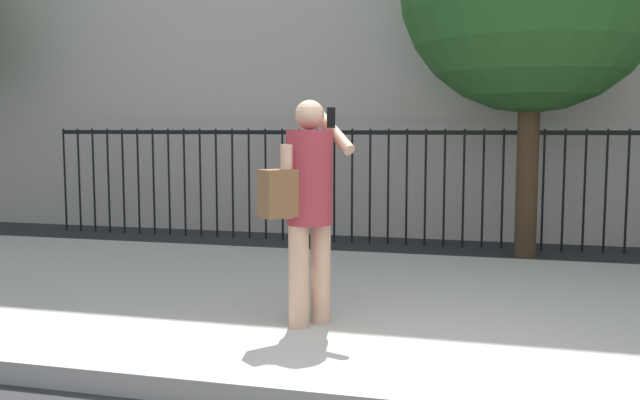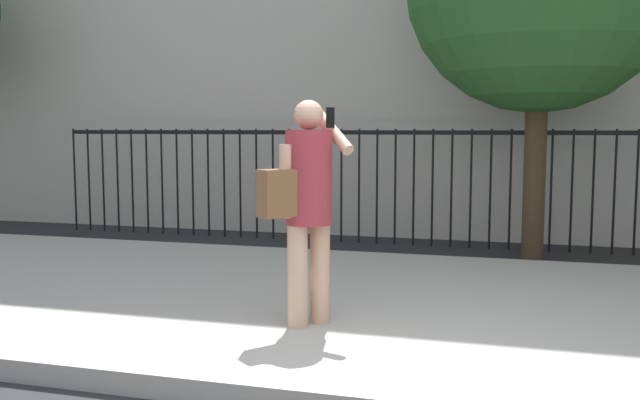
# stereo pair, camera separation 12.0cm
# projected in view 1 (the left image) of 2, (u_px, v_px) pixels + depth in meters

# --- Properties ---
(sidewalk) EXTENTS (28.00, 4.40, 0.15)m
(sidewalk) POSITION_uv_depth(u_px,v_px,m) (423.00, 310.00, 5.88)
(sidewalk) COLOR #B2ADA3
(sidewalk) RESTS_ON ground
(iron_fence) EXTENTS (12.03, 0.04, 1.60)m
(iron_fence) POSITION_uv_depth(u_px,v_px,m) (454.00, 172.00, 9.35)
(iron_fence) COLOR black
(iron_fence) RESTS_ON ground
(pedestrian_on_phone) EXTENTS (0.66, 0.70, 1.66)m
(pedestrian_on_phone) POSITION_uv_depth(u_px,v_px,m) (307.00, 196.00, 5.06)
(pedestrian_on_phone) COLOR tan
(pedestrian_on_phone) RESTS_ON sidewalk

